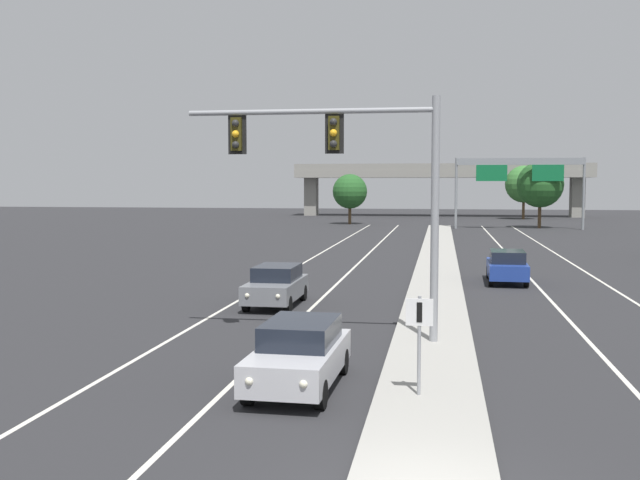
# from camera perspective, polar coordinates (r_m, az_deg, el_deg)

# --- Properties ---
(median_island) EXTENTS (2.40, 110.00, 0.15)m
(median_island) POSITION_cam_1_polar(r_m,az_deg,el_deg) (29.26, 8.79, -5.00)
(median_island) COLOR #9E9B93
(median_island) RESTS_ON ground
(lane_stripe_oncoming_center) EXTENTS (0.14, 100.00, 0.01)m
(lane_stripe_oncoming_center) POSITION_cam_1_polar(r_m,az_deg,el_deg) (36.53, 1.50, -3.20)
(lane_stripe_oncoming_center) COLOR silver
(lane_stripe_oncoming_center) RESTS_ON ground
(lane_stripe_receding_center) EXTENTS (0.14, 100.00, 0.01)m
(lane_stripe_receding_center) POSITION_cam_1_polar(r_m,az_deg,el_deg) (36.47, 16.32, -3.39)
(lane_stripe_receding_center) COLOR silver
(lane_stripe_receding_center) RESTS_ON ground
(edge_stripe_left) EXTENTS (0.14, 100.00, 0.01)m
(edge_stripe_left) POSITION_cam_1_polar(r_m,az_deg,el_deg) (37.12, -3.56, -3.09)
(edge_stripe_left) COLOR silver
(edge_stripe_left) RESTS_ON ground
(edge_stripe_right) EXTENTS (0.14, 100.00, 0.01)m
(edge_stripe_right) POSITION_cam_1_polar(r_m,az_deg,el_deg) (37.02, 21.40, -3.40)
(edge_stripe_right) COLOR silver
(edge_stripe_right) RESTS_ON ground
(overhead_signal_mast) EXTENTS (7.58, 0.44, 7.20)m
(overhead_signal_mast) POSITION_cam_1_polar(r_m,az_deg,el_deg) (22.12, 2.64, 5.68)
(overhead_signal_mast) COLOR gray
(overhead_signal_mast) RESTS_ON median_island
(median_sign_post) EXTENTS (0.60, 0.10, 2.20)m
(median_sign_post) POSITION_cam_1_polar(r_m,az_deg,el_deg) (16.56, 7.63, -6.92)
(median_sign_post) COLOR gray
(median_sign_post) RESTS_ON median_island
(car_oncoming_silver) EXTENTS (1.91, 4.51, 1.58)m
(car_oncoming_silver) POSITION_cam_1_polar(r_m,az_deg,el_deg) (17.67, -1.59, -8.70)
(car_oncoming_silver) COLOR #B7B7BC
(car_oncoming_silver) RESTS_ON ground
(car_oncoming_grey) EXTENTS (1.83, 4.48, 1.58)m
(car_oncoming_grey) POSITION_cam_1_polar(r_m,az_deg,el_deg) (29.35, -3.38, -3.46)
(car_oncoming_grey) COLOR slate
(car_oncoming_grey) RESTS_ON ground
(car_receding_blue) EXTENTS (1.91, 4.51, 1.58)m
(car_receding_blue) POSITION_cam_1_polar(r_m,az_deg,el_deg) (37.11, 14.15, -1.94)
(car_receding_blue) COLOR navy
(car_receding_blue) RESTS_ON ground
(highway_sign_gantry) EXTENTS (13.28, 0.42, 7.50)m
(highway_sign_gantry) POSITION_cam_1_polar(r_m,az_deg,el_deg) (80.69, 15.06, 5.18)
(highway_sign_gantry) COLOR gray
(highway_sign_gantry) RESTS_ON ground
(overpass_bridge) EXTENTS (42.40, 6.40, 7.65)m
(overpass_bridge) POSITION_cam_1_polar(r_m,az_deg,el_deg) (110.01, 9.25, 4.82)
(overpass_bridge) COLOR gray
(overpass_bridge) RESTS_ON ground
(tree_far_left_a) EXTENTS (4.09, 4.09, 5.92)m
(tree_far_left_a) POSITION_cam_1_polar(r_m,az_deg,el_deg) (87.70, 2.31, 3.74)
(tree_far_left_a) COLOR #4C3823
(tree_far_left_a) RESTS_ON ground
(tree_far_right_a) EXTENTS (4.96, 4.96, 7.17)m
(tree_far_right_a) POSITION_cam_1_polar(r_m,az_deg,el_deg) (83.20, 16.54, 4.10)
(tree_far_right_a) COLOR #4C3823
(tree_far_right_a) RESTS_ON ground
(tree_far_right_b) EXTENTS (4.98, 4.98, 7.21)m
(tree_far_right_b) POSITION_cam_1_polar(r_m,az_deg,el_deg) (103.32, 15.38, 4.15)
(tree_far_right_b) COLOR #4C3823
(tree_far_right_b) RESTS_ON ground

